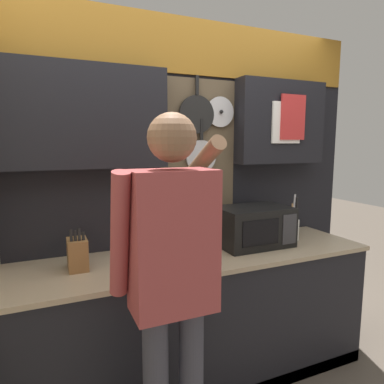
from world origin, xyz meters
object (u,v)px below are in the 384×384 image
object	(u,v)px
microwave	(253,226)
utensil_crock	(292,228)
knife_block	(78,254)
person	(172,269)

from	to	relation	value
microwave	utensil_crock	bearing A→B (deg)	0.07
knife_block	person	bearing A→B (deg)	-59.65
knife_block	person	world-z (taller)	person
microwave	utensil_crock	size ratio (longest dim) A/B	1.47
microwave	utensil_crock	xyz separation A→B (m)	(0.35, 0.00, -0.05)
microwave	person	world-z (taller)	person
knife_block	utensil_crock	size ratio (longest dim) A/B	0.72
utensil_crock	microwave	bearing A→B (deg)	-179.93
knife_block	utensil_crock	xyz separation A→B (m)	(1.56, -0.00, -0.01)
utensil_crock	person	bearing A→B (deg)	-152.95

